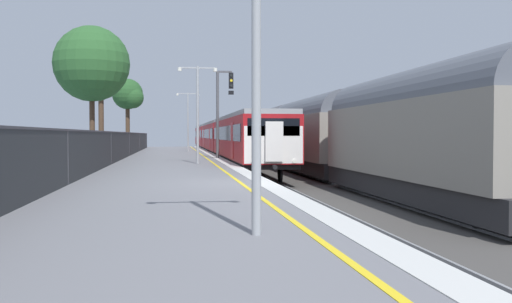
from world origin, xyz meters
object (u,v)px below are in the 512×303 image
platform_lamp_mid (198,105)px  background_tree_centre (93,66)px  signal_gantry (222,104)px  platform_lamp_far (188,116)px  commuter_train_at_platform (221,137)px  freight_train_adjacent_track (311,133)px  background_tree_right (129,96)px  background_tree_left (100,69)px  platform_lamp_near (256,11)px

platform_lamp_mid → background_tree_centre: bearing=138.1°
signal_gantry → platform_lamp_far: (-1.77, 14.56, -0.32)m
commuter_train_at_platform → platform_lamp_far: 5.61m
freight_train_adjacent_track → platform_lamp_far: bearing=114.8°
platform_lamp_far → background_tree_right: (-5.53, 6.50, 2.20)m
background_tree_left → background_tree_right: bearing=84.7°
platform_lamp_mid → background_tree_centre: (-5.88, 5.28, 2.52)m
signal_gantry → background_tree_centre: bearing=-170.3°
platform_lamp_far → background_tree_left: 9.67m
commuter_train_at_platform → signal_gantry: 18.94m
commuter_train_at_platform → freight_train_adjacent_track: 20.32m
platform_lamp_mid → platform_lamp_far: (0.00, 21.15, 0.10)m
background_tree_right → background_tree_centre: bearing=-90.9°
signal_gantry → background_tree_left: size_ratio=0.65×
platform_lamp_near → platform_lamp_mid: platform_lamp_near is taller
platform_lamp_mid → background_tree_left: 16.79m
background_tree_left → freight_train_adjacent_track: bearing=-34.5°
freight_train_adjacent_track → platform_lamp_near: 27.61m
platform_lamp_near → background_tree_centre: size_ratio=0.71×
signal_gantry → background_tree_centre: size_ratio=0.70×
background_tree_centre → platform_lamp_far: bearing=69.7°
commuter_train_at_platform → freight_train_adjacent_track: bearing=-78.6°
platform_lamp_near → platform_lamp_mid: size_ratio=1.11×
freight_train_adjacent_track → platform_lamp_near: size_ratio=8.38×
background_tree_centre → freight_train_adjacent_track: bearing=0.6°
commuter_train_at_platform → platform_lamp_mid: (-3.26, -25.35, 1.71)m
platform_lamp_mid → platform_lamp_far: size_ratio=0.96×
platform_lamp_far → commuter_train_at_platform: bearing=52.2°
signal_gantry → background_tree_left: (-8.46, 8.42, 3.00)m
platform_lamp_near → background_tree_right: (-5.53, 48.81, 2.00)m
platform_lamp_mid → background_tree_right: background_tree_right is taller
background_tree_centre → platform_lamp_near: bearing=-77.5°
commuter_train_at_platform → background_tree_centre: size_ratio=7.54×
platform_lamp_near → background_tree_left: background_tree_left is taller
commuter_train_at_platform → background_tree_left: 15.24m
signal_gantry → freight_train_adjacent_track: bearing=-12.0°
background_tree_left → background_tree_centre: background_tree_left is taller
background_tree_right → freight_train_adjacent_track: bearing=-60.1°
freight_train_adjacent_track → background_tree_left: (-13.95, 9.59, 4.82)m
commuter_train_at_platform → signal_gantry: signal_gantry is taller
background_tree_right → platform_lamp_far: bearing=-49.6°
platform_lamp_mid → background_tree_right: bearing=101.3°
platform_lamp_far → background_tree_right: size_ratio=0.75×
platform_lamp_near → freight_train_adjacent_track: bearing=74.7°
platform_lamp_far → freight_train_adjacent_track: bearing=-65.2°
platform_lamp_far → background_tree_left: background_tree_left is taller
freight_train_adjacent_track → background_tree_centre: (-13.14, -0.14, 3.92)m
background_tree_right → background_tree_left: bearing=-95.3°
background_tree_left → background_tree_centre: 9.80m
platform_lamp_near → background_tree_centre: (-5.88, 26.44, 2.22)m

